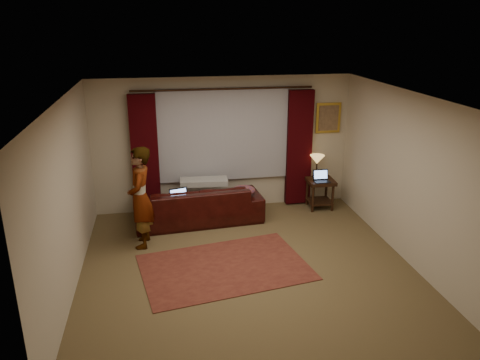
% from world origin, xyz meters
% --- Properties ---
extents(floor, '(5.00, 5.00, 0.01)m').
position_xyz_m(floor, '(0.00, 0.00, -0.01)').
color(floor, brown).
rests_on(floor, ground).
extents(ceiling, '(5.00, 5.00, 0.02)m').
position_xyz_m(ceiling, '(0.00, 0.00, 2.60)').
color(ceiling, silver).
rests_on(ceiling, ground).
extents(wall_back, '(5.00, 0.02, 2.60)m').
position_xyz_m(wall_back, '(0.00, 2.50, 1.30)').
color(wall_back, '#BCAF95').
rests_on(wall_back, ground).
extents(wall_front, '(5.00, 0.02, 2.60)m').
position_xyz_m(wall_front, '(0.00, -2.50, 1.30)').
color(wall_front, '#BCAF95').
rests_on(wall_front, ground).
extents(wall_left, '(0.02, 5.00, 2.60)m').
position_xyz_m(wall_left, '(-2.50, 0.00, 1.30)').
color(wall_left, '#BCAF95').
rests_on(wall_left, ground).
extents(wall_right, '(0.02, 5.00, 2.60)m').
position_xyz_m(wall_right, '(2.50, 0.00, 1.30)').
color(wall_right, '#BCAF95').
rests_on(wall_right, ground).
extents(sheer_curtain, '(2.50, 0.05, 1.80)m').
position_xyz_m(sheer_curtain, '(0.00, 2.44, 1.50)').
color(sheer_curtain, '#9B9AA2').
rests_on(sheer_curtain, wall_back).
extents(drape_left, '(0.50, 0.14, 2.30)m').
position_xyz_m(drape_left, '(-1.50, 2.39, 1.18)').
color(drape_left, black).
rests_on(drape_left, floor).
extents(drape_right, '(0.50, 0.14, 2.30)m').
position_xyz_m(drape_right, '(1.50, 2.39, 1.18)').
color(drape_right, black).
rests_on(drape_right, floor).
extents(curtain_rod, '(0.04, 0.04, 3.40)m').
position_xyz_m(curtain_rod, '(0.00, 2.39, 2.38)').
color(curtain_rod, black).
rests_on(curtain_rod, wall_back).
extents(picture_frame, '(0.50, 0.04, 0.60)m').
position_xyz_m(picture_frame, '(2.10, 2.47, 1.75)').
color(picture_frame, gold).
rests_on(picture_frame, wall_back).
extents(sofa, '(2.42, 1.20, 0.95)m').
position_xyz_m(sofa, '(-0.57, 1.86, 0.47)').
color(sofa, black).
rests_on(sofa, floor).
extents(throw_blanket, '(0.91, 0.41, 0.10)m').
position_xyz_m(throw_blanket, '(-0.44, 2.08, 0.95)').
color(throw_blanket, '#9C9A94').
rests_on(throw_blanket, sofa).
extents(clothing_pile, '(0.49, 0.39, 0.19)m').
position_xyz_m(clothing_pile, '(0.26, 1.79, 0.57)').
color(clothing_pile, brown).
rests_on(clothing_pile, sofa).
extents(laptop_sofa, '(0.42, 0.44, 0.24)m').
position_xyz_m(laptop_sofa, '(-0.90, 1.62, 0.60)').
color(laptop_sofa, black).
rests_on(laptop_sofa, sofa).
extents(area_rug, '(2.72, 2.05, 0.01)m').
position_xyz_m(area_rug, '(-0.34, 0.05, 0.01)').
color(area_rug, maroon).
rests_on(area_rug, floor).
extents(end_table, '(0.54, 0.54, 0.60)m').
position_xyz_m(end_table, '(1.88, 2.09, 0.30)').
color(end_table, black).
rests_on(end_table, floor).
extents(tiffany_lamp, '(0.34, 0.34, 0.47)m').
position_xyz_m(tiffany_lamp, '(1.82, 2.21, 0.83)').
color(tiffany_lamp, olive).
rests_on(tiffany_lamp, end_table).
extents(laptop_table, '(0.31, 0.33, 0.22)m').
position_xyz_m(laptop_table, '(1.86, 1.95, 0.71)').
color(laptop_table, black).
rests_on(laptop_table, end_table).
extents(person, '(0.54, 0.54, 1.70)m').
position_xyz_m(person, '(-1.58, 1.04, 0.85)').
color(person, '#9C9A94').
rests_on(person, floor).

